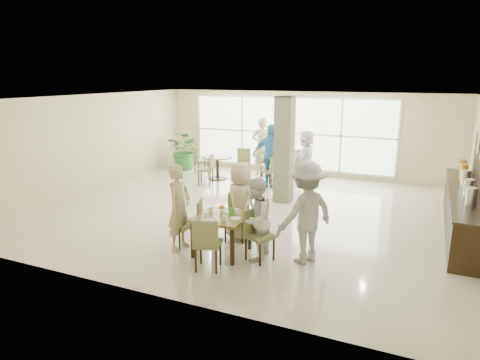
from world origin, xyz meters
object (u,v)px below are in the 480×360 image
at_px(round_table_left, 217,162).
at_px(buffet_counter, 464,208).
at_px(adult_standing, 262,146).
at_px(teen_left, 179,207).
at_px(main_table, 222,221).
at_px(potted_plant, 186,150).
at_px(teen_standing, 306,212).
at_px(round_table_right, 280,163).
at_px(teen_far, 240,202).
at_px(adult_b, 306,157).
at_px(teen_right, 255,219).
at_px(adult_a, 271,156).

bearing_deg(round_table_left, buffet_counter, -17.61).
xyz_separation_m(round_table_left, adult_standing, (1.11, 1.14, 0.43)).
height_order(round_table_left, teen_left, teen_left).
distance_m(main_table, potted_plant, 7.70).
relative_size(teen_left, teen_standing, 0.91).
height_order(round_table_right, teen_far, teen_far).
distance_m(teen_left, adult_standing, 6.69).
xyz_separation_m(round_table_right, adult_b, (0.88, -0.07, 0.26)).
relative_size(teen_right, adult_b, 0.91).
relative_size(potted_plant, teen_standing, 0.75).
height_order(round_table_left, teen_standing, teen_standing).
bearing_deg(teen_standing, main_table, -45.69).
bearing_deg(teen_left, main_table, -81.88).
relative_size(potted_plant, teen_left, 0.83).
relative_size(main_table, buffet_counter, 0.20).
bearing_deg(round_table_left, potted_plant, 153.71).
bearing_deg(main_table, teen_left, -172.21).
xyz_separation_m(main_table, potted_plant, (-4.55, 6.22, 0.04)).
xyz_separation_m(buffet_counter, potted_plant, (-8.79, 3.09, 0.15)).
bearing_deg(adult_a, main_table, -84.78).
bearing_deg(buffet_counter, round_table_left, 162.39).
height_order(teen_left, adult_standing, adult_standing).
relative_size(teen_right, adult_standing, 0.79).
distance_m(buffet_counter, adult_standing, 6.87).
xyz_separation_m(round_table_left, adult_a, (1.92, -0.23, 0.41)).
bearing_deg(potted_plant, teen_left, -59.76).
bearing_deg(adult_b, potted_plant, -89.46).
distance_m(teen_standing, adult_b, 5.82).
bearing_deg(adult_b, main_table, 4.78).
bearing_deg(teen_far, buffet_counter, -130.98).
bearing_deg(round_table_right, teen_left, -89.51).
bearing_deg(adult_a, adult_b, 36.25).
relative_size(teen_left, teen_far, 1.05).
bearing_deg(round_table_right, buffet_counter, -28.98).
relative_size(teen_far, adult_standing, 0.82).
distance_m(potted_plant, adult_b, 4.53).
bearing_deg(adult_standing, teen_left, 85.44).
bearing_deg(teen_left, potted_plant, 30.57).
bearing_deg(round_table_right, adult_b, -4.42).
relative_size(adult_a, adult_b, 1.13).
height_order(teen_standing, adult_a, adult_a).
distance_m(round_table_left, round_table_right, 2.02).
bearing_deg(buffet_counter, potted_plant, 160.62).
bearing_deg(main_table, round_table_left, 117.87).
height_order(teen_right, adult_b, adult_b).
height_order(teen_left, teen_standing, teen_standing).
height_order(buffet_counter, adult_a, buffet_counter).
bearing_deg(teen_right, teen_far, -143.23).
xyz_separation_m(buffet_counter, adult_b, (-4.27, 2.78, 0.29)).
bearing_deg(adult_b, round_table_right, -89.97).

